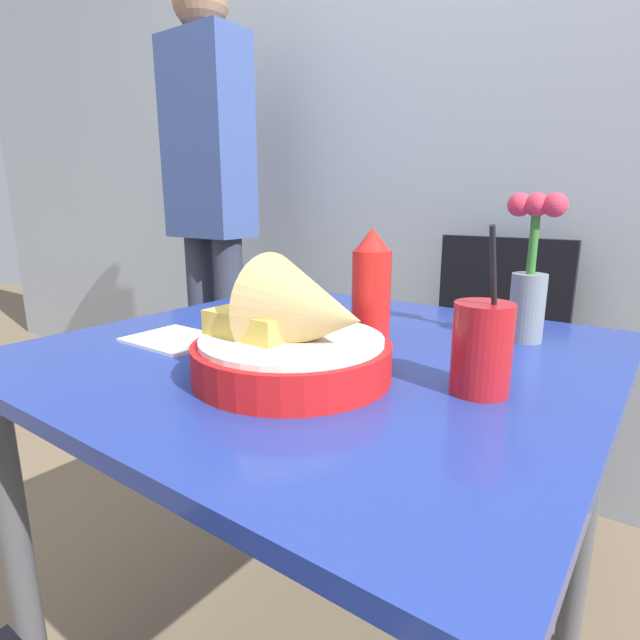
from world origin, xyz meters
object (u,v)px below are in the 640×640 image
chair_far_window (489,356)px  ketchup_bottle (371,287)px  food_basket (298,337)px  flower_vase (530,275)px  person_standing (210,191)px  drink_cup (482,351)px

chair_far_window → ketchup_bottle: size_ratio=4.28×
food_basket → flower_vase: flower_vase is taller
food_basket → ketchup_bottle: 0.23m
chair_far_window → person_standing: 1.15m
drink_cup → person_standing: bearing=151.8°
chair_far_window → person_standing: bearing=-170.9°
food_basket → flower_vase: bearing=62.6°
food_basket → drink_cup: size_ratio=1.29×
food_basket → drink_cup: bearing=24.1°
ketchup_bottle → drink_cup: 0.28m
person_standing → flower_vase: bearing=-17.0°
chair_far_window → person_standing: size_ratio=0.50×
ketchup_bottle → flower_vase: (0.22, 0.17, 0.02)m
chair_far_window → drink_cup: 0.92m
chair_far_window → ketchup_bottle: (-0.00, -0.71, 0.31)m
food_basket → person_standing: person_standing is taller
food_basket → drink_cup: drink_cup is taller
ketchup_bottle → person_standing: size_ratio=0.12×
chair_far_window → person_standing: person_standing is taller
food_basket → ketchup_bottle: size_ratio=1.40×
chair_far_window → drink_cup: (0.24, -0.84, 0.27)m
food_basket → ketchup_bottle: bearing=94.4°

